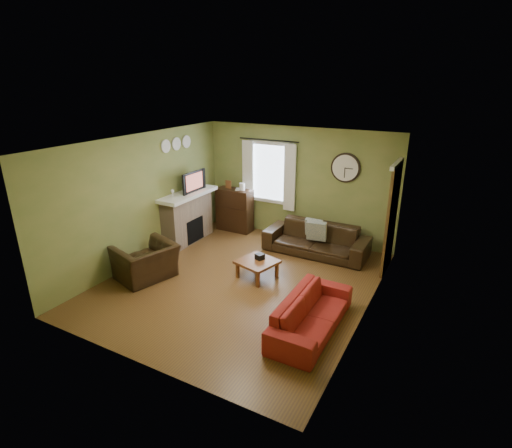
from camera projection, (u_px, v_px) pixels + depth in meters
The scene contains 31 objects.
floor at pixel (241, 282), 7.50m from camera, with size 4.60×5.20×0.00m, color brown.
ceiling at pixel (239, 143), 6.59m from camera, with size 4.60×5.20×0.00m, color white.
wall_left at pixel (142, 199), 8.07m from camera, with size 0.00×5.20×2.60m, color olive.
wall_right at pixel (371, 241), 6.02m from camera, with size 0.00×5.20×2.60m, color olive.
wall_back at pixel (298, 184), 9.19m from camera, with size 4.60×0.00×2.60m, color olive.
wall_front at pixel (133, 278), 4.90m from camera, with size 4.60×0.00×2.60m, color olive.
fireplace at pixel (188, 219), 9.19m from camera, with size 0.40×1.40×1.10m, color tan.
firebox at pixel (195, 230), 9.19m from camera, with size 0.04×0.60×0.55m, color black.
mantel at pixel (187, 194), 8.97m from camera, with size 0.58×1.60×0.08m, color white.
tv at pixel (191, 184), 9.01m from camera, with size 0.60×0.08×0.35m, color black.
tv_screen at pixel (194, 182), 8.96m from camera, with size 0.02×0.62×0.36m, color #994C3F.
medallion_left at pixel (166, 146), 8.39m from camera, with size 0.28×0.28×0.03m, color white.
medallion_mid at pixel (176, 144), 8.68m from camera, with size 0.28×0.28×0.03m, color white.
medallion_right at pixel (186, 142), 8.97m from camera, with size 0.28×0.28×0.03m, color white.
window_pane at pixel (270, 172), 9.42m from camera, with size 1.00×0.02×1.30m, color silver, non-canonical shape.
curtain_rod at pixel (269, 140), 9.07m from camera, with size 0.03×0.03×1.50m, color black.
curtain_left at pixel (248, 173), 9.60m from camera, with size 0.28×0.04×1.55m, color white.
curtain_right at pixel (290, 178), 9.11m from camera, with size 0.28×0.04×1.55m, color white.
wall_clock at pixel (345, 168), 8.48m from camera, with size 0.64×0.06×0.64m, color white, non-canonical shape.
door at pixel (391, 220), 7.65m from camera, with size 0.05×0.90×2.10m, color brown.
bookshelf at pixel (235, 210), 9.87m from camera, with size 0.89×0.38×1.06m, color black, non-canonical shape.
book at pixel (236, 194), 9.67m from camera, with size 0.17×0.23×0.02m, color brown.
sofa_brown at pixel (316, 239), 8.62m from camera, with size 2.22×0.87×0.65m, color black.
pillow_left at pixel (314, 227), 8.66m from camera, with size 0.38×0.11×0.38m, color gray.
pillow_right at pixel (317, 231), 8.47m from camera, with size 0.42×0.12×0.42m, color gray.
sofa_red at pixel (311, 313), 6.01m from camera, with size 1.87×0.73×0.55m, color maroon.
armchair at pixel (146, 262), 7.54m from camera, with size 1.04×0.91×0.68m, color black.
coffee_table at pixel (257, 269), 7.61m from camera, with size 0.66×0.66×0.35m, color brown, non-canonical shape.
tissue_box at pixel (260, 257), 7.59m from camera, with size 0.14×0.14×0.11m, color black.
wine_glass_a at pixel (173, 194), 8.49m from camera, with size 0.07×0.07×0.20m, color white, non-canonical shape.
wine_glass_b at pixel (173, 194), 8.50m from camera, with size 0.06×0.06×0.18m, color white, non-canonical shape.
Camera 1 is at (3.41, -5.72, 3.62)m, focal length 28.00 mm.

